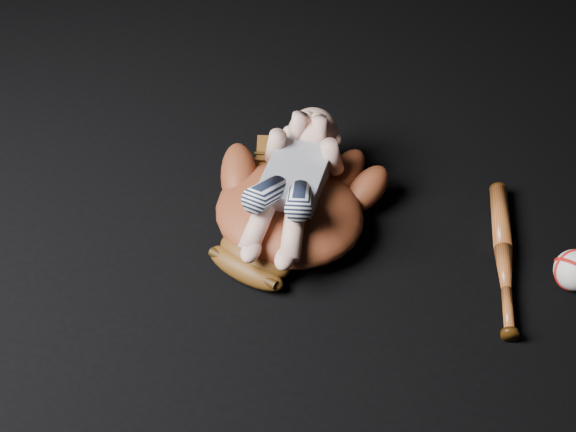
{
  "coord_description": "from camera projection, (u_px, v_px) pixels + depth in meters",
  "views": [
    {
      "loc": [
        0.08,
        -1.0,
        1.06
      ],
      "look_at": [
        -0.1,
        -0.03,
        0.07
      ],
      "focal_mm": 45.0,
      "sensor_mm": 36.0,
      "label": 1
    }
  ],
  "objects": [
    {
      "name": "baseball",
      "position": [
        575.0,
        270.0,
        1.34
      ],
      "size": [
        0.09,
        0.09,
        0.08
      ],
      "primitive_type": "sphere",
      "rotation": [
        0.0,
        0.0,
        -0.12
      ],
      "color": "white",
      "rests_on": "ground"
    },
    {
      "name": "baseball_bat",
      "position": [
        504.0,
        257.0,
        1.39
      ],
      "size": [
        0.05,
        0.39,
        0.04
      ],
      "primitive_type": null,
      "rotation": [
        0.0,
        0.0,
        0.03
      ],
      "color": "#9D4A1E",
      "rests_on": "ground"
    },
    {
      "name": "baseball_glove",
      "position": [
        289.0,
        208.0,
        1.42
      ],
      "size": [
        0.51,
        0.54,
        0.13
      ],
      "primitive_type": null,
      "rotation": [
        0.0,
        0.0,
        -0.41
      ],
      "color": "maroon",
      "rests_on": "ground"
    },
    {
      "name": "newborn_baby",
      "position": [
        291.0,
        181.0,
        1.38
      ],
      "size": [
        0.22,
        0.41,
        0.16
      ],
      "primitive_type": null,
      "rotation": [
        0.0,
        0.0,
        -0.09
      ],
      "color": "#D39C88",
      "rests_on": "baseball_glove"
    }
  ]
}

